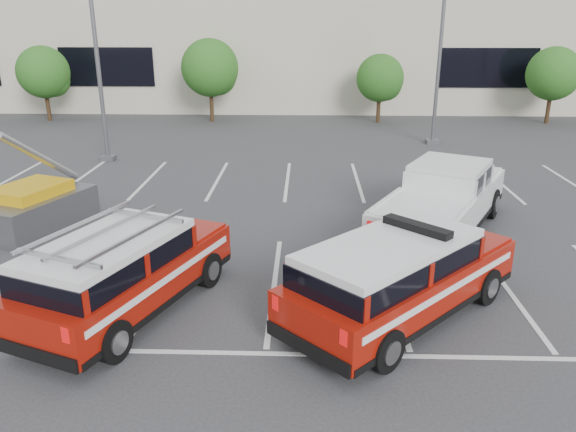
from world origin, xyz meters
The scene contains 13 objects.
ground centered at (0.00, 0.00, 0.00)m, with size 120.00×120.00×0.00m, color #313133.
stall_markings centered at (0.00, 4.50, 0.01)m, with size 23.00×15.00×0.01m, color silver.
convention_building centered at (0.18, 31.86, 4.72)m, with size 60.00×16.99×13.20m.
tree_left centered at (-14.91, 22.05, 2.77)m, with size 3.07×3.07×4.42m.
tree_mid_left centered at (-4.91, 22.05, 3.04)m, with size 3.37×3.37×4.85m.
tree_mid_right centered at (5.09, 22.05, 2.50)m, with size 2.77×2.77×3.99m.
tree_right centered at (15.09, 22.05, 2.77)m, with size 3.07×3.07×4.42m.
light_pole_left centered at (-8.00, 12.00, 5.19)m, with size 0.90×0.60×10.24m.
light_pole_mid centered at (7.00, 16.00, 5.19)m, with size 0.90×0.60×10.24m.
fire_chief_suv centered at (2.66, -1.41, 0.81)m, with size 5.40×5.46×1.98m.
white_pickup centered at (4.66, 3.69, 0.79)m, with size 5.01×6.71×1.97m.
ladder_suv centered at (-3.05, -1.37, 0.82)m, with size 3.77×5.56×2.04m.
utility_rig centered at (-7.45, 3.55, 0.60)m, with size 3.92×3.82×3.02m.
Camera 1 is at (0.71, -11.84, 5.91)m, focal length 35.00 mm.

